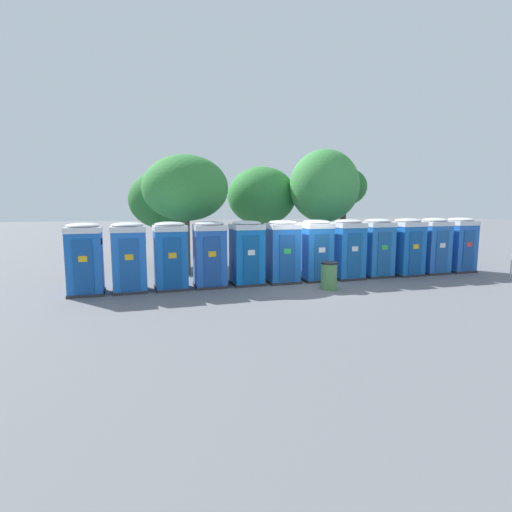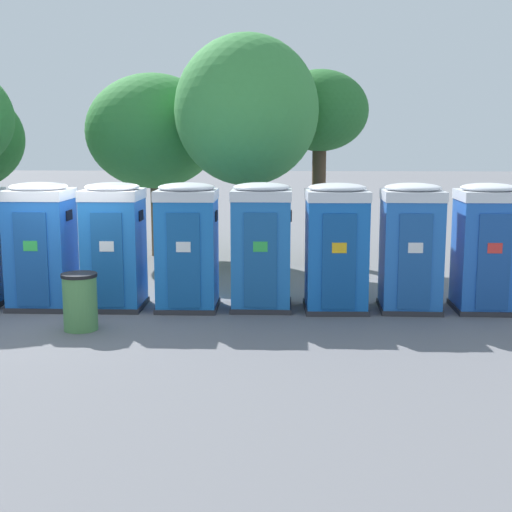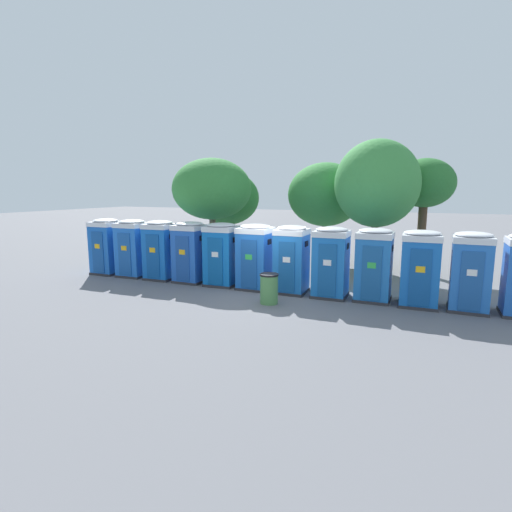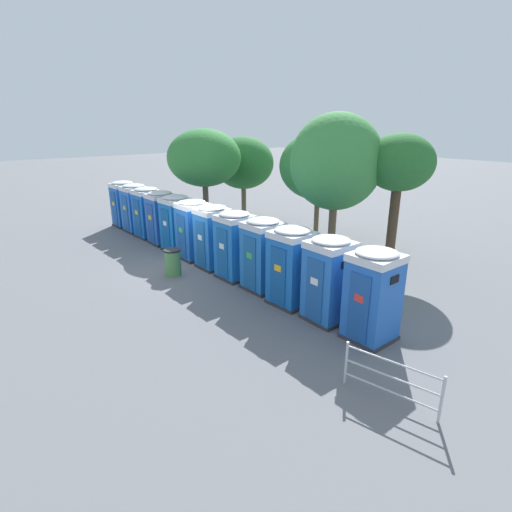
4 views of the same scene
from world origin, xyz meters
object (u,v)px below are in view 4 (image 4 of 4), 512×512
portapotty_8 (263,254)px  event_barrier (391,378)px  portapotty_10 (329,279)px  portapotty_2 (148,212)px  portapotty_3 (161,217)px  portapotty_0 (124,204)px  portapotty_9 (291,266)px  street_tree_2 (319,166)px  portapotty_11 (373,295)px  portapotty_1 (135,208)px  street_tree_0 (399,164)px  portapotty_5 (193,229)px  street_tree_3 (243,163)px  portapotty_4 (177,223)px  street_tree_1 (204,158)px  portapotty_6 (213,237)px  street_tree_4 (336,162)px  portapotty_7 (235,245)px  trash_can (173,262)px

portapotty_8 → event_barrier: (6.28, -1.84, -0.72)m
portapotty_10 → event_barrier: bearing=-28.9°
portapotty_2 → portapotty_3: bearing=1.2°
portapotty_0 → portapotty_10: same height
portapotty_9 → street_tree_2: street_tree_2 is taller
portapotty_8 → portapotty_11: 4.45m
portapotty_1 → portapotty_0: bearing=-179.1°
street_tree_0 → street_tree_2: 4.77m
portapotty_3 → portapotty_5: size_ratio=1.00×
street_tree_3 → portapotty_4: bearing=-64.8°
portapotty_1 → portapotty_2: same height
street_tree_1 → street_tree_2: street_tree_1 is taller
street_tree_2 → street_tree_1: bearing=-142.2°
portapotty_6 → street_tree_4: size_ratio=0.42×
portapotty_4 → portapotty_11: same height
street_tree_4 → portapotty_1: bearing=-155.9°
portapotty_1 → portapotty_3: (2.96, 0.05, 0.00)m
street_tree_0 → event_barrier: bearing=-56.7°
portapotty_5 → portapotty_7: (2.96, 0.01, 0.00)m
portapotty_1 → street_tree_4: street_tree_4 is taller
street_tree_4 → event_barrier: street_tree_4 is taller
portapotty_9 → portapotty_4: bearing=-179.9°
event_barrier → trash_can: bearing=179.8°
portapotty_7 → portapotty_10: same height
portapotty_5 → portapotty_8: 4.45m
portapotty_0 → portapotty_4: size_ratio=1.00×
portapotty_0 → portapotty_3: bearing=1.0°
portapotty_5 → portapotty_4: bearing=179.2°
portapotty_6 → portapotty_7: 1.48m
portapotty_4 → portapotty_11: (10.37, 0.12, 0.00)m
portapotty_1 → portapotty_8: same height
portapotty_11 → street_tree_0: size_ratio=0.49×
portapotty_5 → portapotty_8: bearing=1.5°
portapotty_6 → portapotty_2: bearing=-179.7°
portapotty_0 → event_barrier: size_ratio=1.26×
portapotty_7 → street_tree_4: bearing=77.9°
portapotty_4 → street_tree_0: size_ratio=0.49×
portapotty_5 → street_tree_1: 5.22m
portapotty_6 → portapotty_11: size_ratio=1.00×
portapotty_0 → street_tree_0: (13.21, 5.84, 2.78)m
portapotty_10 → portapotty_1: bearing=-179.4°
event_barrier → portapotty_4: bearing=171.9°
street_tree_4 → event_barrier: (6.83, -6.07, -3.52)m
portapotty_5 → street_tree_3: street_tree_3 is taller
portapotty_5 → portapotty_10: same height
portapotty_9 → trash_can: (-4.67, -1.72, -0.76)m
street_tree_3 → street_tree_1: bearing=-75.9°
event_barrier → portapotty_7: bearing=167.4°
portapotty_5 → portapotty_9: 5.93m
portapotty_8 → street_tree_4: (-0.55, 4.23, 2.80)m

